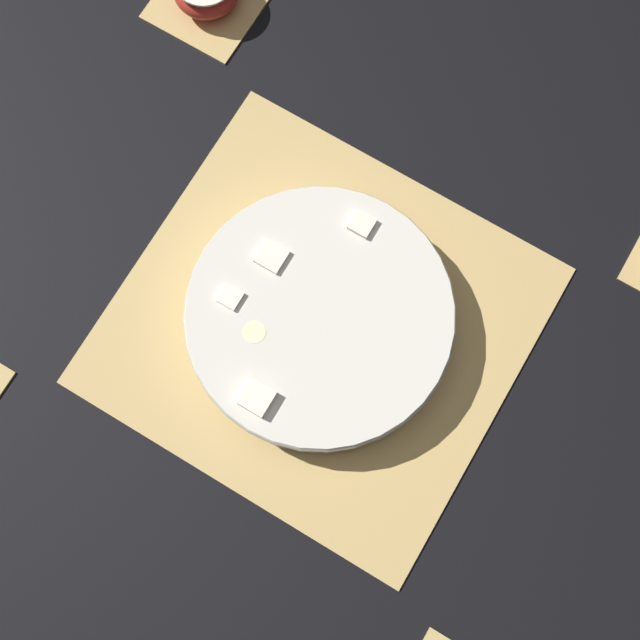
# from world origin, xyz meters

# --- Properties ---
(ground_plane) EXTENTS (6.00, 6.00, 0.00)m
(ground_plane) POSITION_xyz_m (0.00, 0.00, 0.00)
(ground_plane) COLOR black
(bamboo_mat_center) EXTENTS (0.43, 0.40, 0.01)m
(bamboo_mat_center) POSITION_xyz_m (0.00, 0.00, 0.00)
(bamboo_mat_center) COLOR tan
(bamboo_mat_center) RESTS_ON ground_plane
(coaster_mat_near_right) EXTENTS (0.12, 0.12, 0.01)m
(coaster_mat_near_right) POSITION_xyz_m (0.32, -0.28, 0.00)
(coaster_mat_near_right) COLOR tan
(coaster_mat_near_right) RESTS_ON ground_plane
(fruit_salad_bowl) EXTENTS (0.29, 0.29, 0.06)m
(fruit_salad_bowl) POSITION_xyz_m (0.00, 0.00, 0.04)
(fruit_salad_bowl) COLOR silver
(fruit_salad_bowl) RESTS_ON bamboo_mat_center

